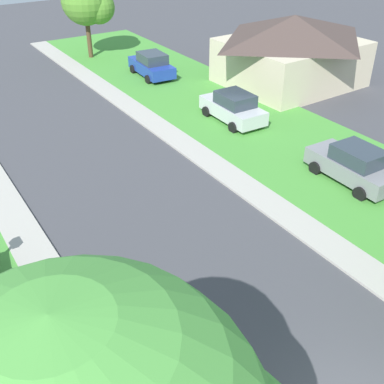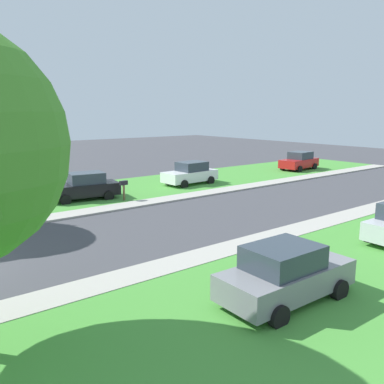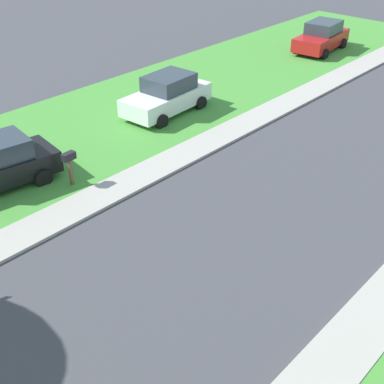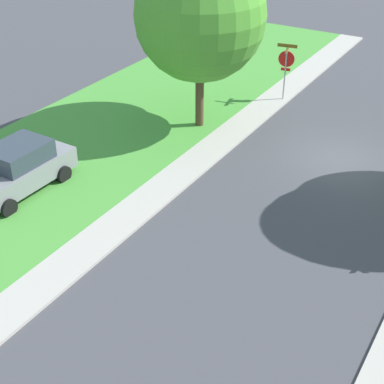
% 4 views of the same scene
% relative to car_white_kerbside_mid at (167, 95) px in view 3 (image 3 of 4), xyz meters
% --- Properties ---
extents(sidewalk_east, '(1.40, 56.00, 0.10)m').
position_rel_car_white_kerbside_mid_xyz_m(sidewalk_east, '(12.79, -5.95, -0.82)').
color(sidewalk_east, '#ADA89E').
rests_on(sidewalk_east, ground).
extents(sidewalk_west, '(1.40, 56.00, 0.10)m').
position_rel_car_white_kerbside_mid_xyz_m(sidewalk_west, '(3.39, -5.95, -0.82)').
color(sidewalk_west, '#ADA89E').
rests_on(sidewalk_west, ground).
extents(lawn_west, '(8.00, 56.00, 0.08)m').
position_rel_car_white_kerbside_mid_xyz_m(lawn_west, '(-1.31, -5.95, -0.83)').
color(lawn_west, '#479338').
rests_on(lawn_west, ground).
extents(car_white_kerbside_mid, '(2.22, 4.39, 1.76)m').
position_rel_car_white_kerbside_mid_xyz_m(car_white_kerbside_mid, '(0.00, 0.00, 0.00)').
color(car_white_kerbside_mid, white).
rests_on(car_white_kerbside_mid, ground).
extents(car_red_driveway_right, '(2.38, 4.47, 1.76)m').
position_rel_car_white_kerbside_mid_xyz_m(car_red_driveway_right, '(0.16, 13.00, 0.00)').
color(car_red_driveway_right, red).
rests_on(car_red_driveway_right, ground).
extents(mailbox, '(0.26, 0.49, 1.31)m').
position_rel_car_white_kerbside_mid_xyz_m(mailbox, '(2.08, -6.85, 0.14)').
color(mailbox, brown).
rests_on(mailbox, ground).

